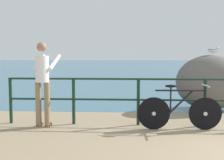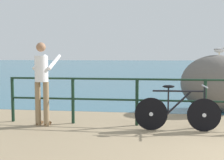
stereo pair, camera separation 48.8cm
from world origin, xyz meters
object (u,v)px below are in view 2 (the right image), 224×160
Objects in this scene: bicycle at (178,112)px; person_at_railing at (42,80)px; breakwater_boulder_main at (216,83)px; seagull at (219,50)px.

bicycle is 0.96× the size of person_at_railing.
breakwater_boulder_main is at bearing 60.12° from bicycle.
seagull reaches higher than breakwater_boulder_main.
breakwater_boulder_main is 0.90m from seagull.
bicycle is 0.90× the size of breakwater_boulder_main.
breakwater_boulder_main is at bearing -52.04° from person_at_railing.
bicycle is 4.96× the size of seagull.
bicycle is at bearing -82.16° from person_at_railing.
bicycle is 2.90m from person_at_railing.
bicycle is 2.62m from breakwater_boulder_main.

